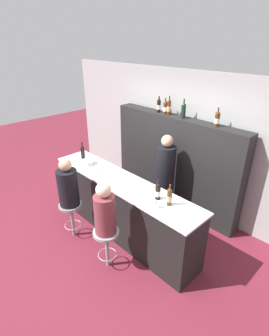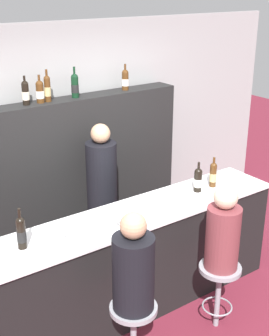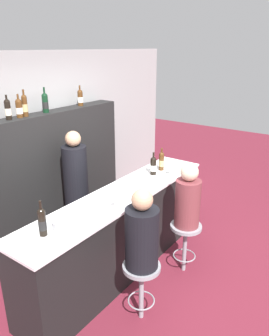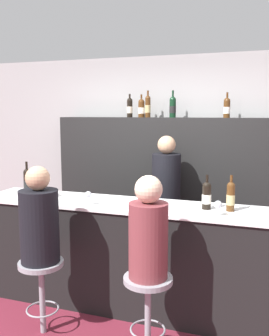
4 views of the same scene
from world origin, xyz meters
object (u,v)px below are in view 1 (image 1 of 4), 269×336
(guest_seated_left, at_px, (68,185))
(guest_seated_right, at_px, (105,211))
(metal_bowl, at_px, (88,162))
(bartender, at_px, (165,181))
(wine_bottle_backbar_0, at_px, (159,105))
(wine_bottle_backbar_4, at_px, (217,119))
(wine_bottle_counter_1, at_px, (158,191))
(wine_glass_1, at_px, (155,202))
(wine_glass_0, at_px, (101,173))
(bar_stool_left, at_px, (71,211))
(wine_bottle_counter_2, at_px, (169,197))
(wine_bottle_backbar_1, at_px, (165,107))
(bar_stool_right, at_px, (106,239))
(wine_bottle_backbar_2, at_px, (169,107))
(wine_bottle_counter_0, at_px, (83,153))
(wine_bottle_backbar_3, at_px, (183,111))

(guest_seated_left, relative_size, guest_seated_right, 1.03)
(metal_bowl, height_order, bartender, bartender)
(metal_bowl, xyz_separation_m, bartender, (1.05, 0.92, -0.32))
(wine_bottle_backbar_0, distance_m, wine_bottle_backbar_4, 1.22)
(wine_bottle_counter_1, xyz_separation_m, wine_glass_1, (0.12, -0.19, -0.04))
(metal_bowl, relative_size, bartender, 0.15)
(wine_bottle_backbar_0, bearing_deg, guest_seated_left, -92.40)
(wine_glass_0, xyz_separation_m, metal_bowl, (-0.57, 0.15, -0.05))
(wine_glass_0, relative_size, bar_stool_left, 0.20)
(metal_bowl, height_order, guest_seated_right, guest_seated_right)
(metal_bowl, bearing_deg, wine_bottle_counter_2, 1.29)
(bar_stool_left, height_order, bartender, bartender)
(wine_bottle_backbar_1, relative_size, bar_stool_right, 0.45)
(wine_bottle_counter_2, bearing_deg, wine_bottle_backbar_0, 136.60)
(bar_stool_right, bearing_deg, wine_bottle_backbar_2, 107.00)
(wine_bottle_counter_2, relative_size, metal_bowl, 1.31)
(wine_bottle_backbar_4, xyz_separation_m, guest_seated_right, (-0.36, -2.01, -0.95))
(wine_bottle_backbar_1, bearing_deg, wine_glass_0, -91.20)
(wine_bottle_counter_1, bearing_deg, bar_stool_right, -115.67)
(wine_glass_1, height_order, bartender, bartender)
(wine_bottle_backbar_1, xyz_separation_m, wine_bottle_backbar_4, (1.06, -0.00, 0.00))
(wine_bottle_backbar_4, distance_m, wine_glass_1, 1.72)
(bar_stool_left, bearing_deg, wine_glass_0, 67.07)
(bartender, bearing_deg, wine_bottle_counter_0, -145.35)
(wine_bottle_counter_0, xyz_separation_m, bar_stool_left, (0.58, -0.69, -0.67))
(metal_bowl, relative_size, guest_seated_right, 0.31)
(wine_bottle_counter_1, bearing_deg, wine_bottle_counter_2, -0.00)
(bartender, bearing_deg, wine_bottle_counter_2, -47.92)
(bartender, bearing_deg, guest_seated_right, -80.75)
(wine_bottle_backbar_1, relative_size, bar_stool_left, 0.45)
(bar_stool_left, relative_size, bartender, 0.40)
(wine_bottle_backbar_2, bearing_deg, guest_seated_left, -99.26)
(wine_glass_0, bearing_deg, wine_bottle_backbar_4, 54.15)
(wine_glass_0, xyz_separation_m, guest_seated_left, (-0.21, -0.50, -0.13))
(bar_stool_right, bearing_deg, wine_bottle_backbar_4, 79.81)
(bar_stool_right, distance_m, guest_seated_right, 0.49)
(wine_bottle_counter_2, height_order, wine_bottle_backbar_4, wine_bottle_backbar_4)
(wine_glass_1, distance_m, guest_seated_left, 1.48)
(guest_seated_right, distance_m, bartender, 1.60)
(wine_bottle_backbar_4, relative_size, guest_seated_right, 0.38)
(bar_stool_left, relative_size, guest_seated_left, 0.79)
(wine_bottle_backbar_1, xyz_separation_m, bar_stool_left, (-0.24, -2.01, -1.43))
(wine_bottle_counter_0, bearing_deg, wine_bottle_backbar_2, 55.34)
(wine_bottle_counter_1, distance_m, metal_bowl, 1.64)
(wine_bottle_counter_2, distance_m, wine_bottle_backbar_3, 1.74)
(wine_glass_1, distance_m, bar_stool_left, 1.60)
(wine_bottle_backbar_3, xyz_separation_m, metal_bowl, (-1.01, -1.36, -0.88))
(wine_bottle_counter_1, height_order, bar_stool_right, wine_bottle_counter_1)
(wine_bottle_counter_2, distance_m, wine_bottle_backbar_2, 1.92)
(wine_bottle_counter_1, height_order, guest_seated_left, guest_seated_left)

